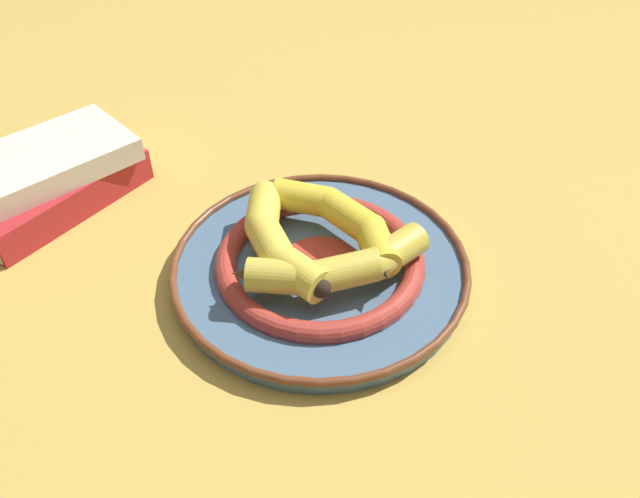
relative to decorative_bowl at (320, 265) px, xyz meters
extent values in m
plane|color=gold|center=(-0.02, 0.03, -0.01)|extent=(2.80, 2.80, 0.00)
cylinder|color=slate|center=(0.00, 0.00, -0.01)|extent=(0.29, 0.29, 0.02)
torus|color=#AD382D|center=(0.00, 0.00, 0.01)|extent=(0.21, 0.21, 0.02)
cylinder|color=#AD382D|center=(0.00, 0.00, 0.00)|extent=(0.08, 0.08, 0.00)
torus|color=brown|center=(0.00, 0.00, 0.00)|extent=(0.30, 0.30, 0.01)
cylinder|color=yellow|center=(-0.02, 0.05, 0.03)|extent=(0.06, 0.07, 0.03)
cylinder|color=yellow|center=(-0.05, 0.00, 0.03)|extent=(0.05, 0.06, 0.03)
cylinder|color=yellow|center=(-0.05, -0.06, 0.03)|extent=(0.05, 0.07, 0.03)
sphere|color=yellow|center=(-0.04, 0.03, 0.03)|extent=(0.03, 0.03, 0.03)
sphere|color=yellow|center=(-0.06, -0.03, 0.03)|extent=(0.03, 0.03, 0.03)
cone|color=#472D19|center=(0.00, 0.07, 0.03)|extent=(0.04, 0.04, 0.02)
sphere|color=black|center=(-0.04, -0.08, 0.03)|extent=(0.02, 0.02, 0.02)
cylinder|color=yellow|center=(-0.01, -0.08, 0.03)|extent=(0.06, 0.06, 0.03)
cylinder|color=yellow|center=(0.03, -0.04, 0.03)|extent=(0.06, 0.06, 0.03)
cylinder|color=yellow|center=(0.05, 0.01, 0.03)|extent=(0.04, 0.06, 0.03)
sphere|color=yellow|center=(0.02, -0.06, 0.03)|extent=(0.03, 0.03, 0.03)
sphere|color=yellow|center=(0.04, -0.02, 0.03)|extent=(0.03, 0.03, 0.03)
cone|color=#472D19|center=(-0.03, -0.09, 0.03)|extent=(0.04, 0.04, 0.03)
sphere|color=black|center=(0.05, 0.04, 0.03)|extent=(0.02, 0.02, 0.02)
cylinder|color=gold|center=(0.06, 0.00, 0.03)|extent=(0.06, 0.07, 0.03)
cylinder|color=gold|center=(0.02, 0.04, 0.03)|extent=(0.07, 0.06, 0.03)
cylinder|color=gold|center=(-0.03, 0.07, 0.03)|extent=(0.07, 0.05, 0.03)
sphere|color=gold|center=(0.05, 0.02, 0.03)|extent=(0.03, 0.03, 0.03)
sphere|color=gold|center=(0.00, 0.06, 0.03)|extent=(0.03, 0.03, 0.03)
cone|color=#472D19|center=(0.08, -0.03, 0.03)|extent=(0.04, 0.04, 0.02)
sphere|color=black|center=(-0.06, 0.08, 0.03)|extent=(0.02, 0.02, 0.02)
cube|color=#AD2328|center=(0.07, -0.33, 0.01)|extent=(0.21, 0.13, 0.04)
cube|color=white|center=(0.08, -0.33, 0.01)|extent=(0.20, 0.12, 0.03)
cube|color=silver|center=(0.07, -0.33, 0.04)|extent=(0.22, 0.15, 0.03)
cube|color=white|center=(0.08, -0.33, 0.04)|extent=(0.21, 0.14, 0.02)
camera|label=1|loc=(0.38, 0.26, 0.43)|focal=35.00mm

